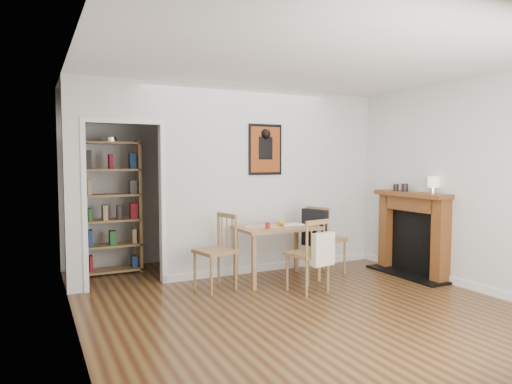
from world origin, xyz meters
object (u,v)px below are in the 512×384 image
chair_right (325,239)px  ceramic_jar_a (405,187)px  dining_table (277,233)px  bookshelf (112,208)px  chair_left (215,252)px  fireplace (413,231)px  notebook (292,224)px  ceramic_jar_b (396,187)px  mantel_lamp (433,183)px  red_glass (268,225)px  chair_front (308,255)px  orange_fruit (282,222)px

chair_right → ceramic_jar_a: 1.35m
dining_table → bookshelf: bearing=143.6°
chair_left → fireplace: (2.74, -0.53, 0.15)m
chair_right → dining_table: bearing=178.3°
notebook → chair_left: bearing=-177.2°
chair_left → ceramic_jar_b: size_ratio=9.63×
bookshelf → mantel_lamp: size_ratio=8.29×
dining_table → bookshelf: (-1.89, 1.40, 0.29)m
ceramic_jar_b → bookshelf: bearing=156.1°
chair_right → mantel_lamp: (1.10, -0.88, 0.80)m
chair_right → ceramic_jar_b: ceramic_jar_b is taller
ceramic_jar_a → ceramic_jar_b: 0.17m
bookshelf → red_glass: 2.28m
fireplace → ceramic_jar_b: bearing=94.4°
chair_front → bookshelf: (-1.98, 2.03, 0.47)m
chair_right → orange_fruit: 0.71m
orange_fruit → mantel_lamp: mantel_lamp is taller
chair_front → bookshelf: bearing=134.3°
chair_left → ceramic_jar_b: (2.72, -0.21, 0.74)m
dining_table → orange_fruit: 0.17m
mantel_lamp → ceramic_jar_b: 0.65m
dining_table → chair_right: chair_right is taller
red_glass → notebook: 0.47m
notebook → mantel_lamp: 1.94m
orange_fruit → notebook: orange_fruit is taller
bookshelf → ceramic_jar_b: bookshelf is taller
bookshelf → orange_fruit: 2.41m
chair_left → fireplace: 2.80m
chair_left → bookshelf: 1.81m
dining_table → notebook: (0.25, 0.01, 0.09)m
dining_table → fireplace: bearing=-17.2°
chair_left → ceramic_jar_b: ceramic_jar_b is taller
chair_right → red_glass: size_ratio=12.09×
chair_left → chair_right: chair_right is taller
red_glass → chair_left: bearing=173.4°
chair_front → ceramic_jar_b: bearing=12.4°
chair_left → ceramic_jar_b: bearing=-4.4°
chair_front → bookshelf: size_ratio=0.48×
chair_right → ceramic_jar_a: size_ratio=8.83×
bookshelf → orange_fruit: bookshelf is taller
red_glass → fireplace: bearing=-12.4°
red_glass → notebook: (0.45, 0.14, -0.03)m
chair_right → red_glass: (-0.96, -0.10, 0.27)m
orange_fruit → ceramic_jar_a: (1.74, -0.46, 0.45)m
chair_front → ceramic_jar_a: size_ratio=8.22×
dining_table → chair_right: 0.77m
fireplace → red_glass: fireplace is taller
chair_right → notebook: (-0.51, 0.03, 0.23)m
dining_table → mantel_lamp: size_ratio=4.69×
chair_left → chair_front: size_ratio=1.04×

